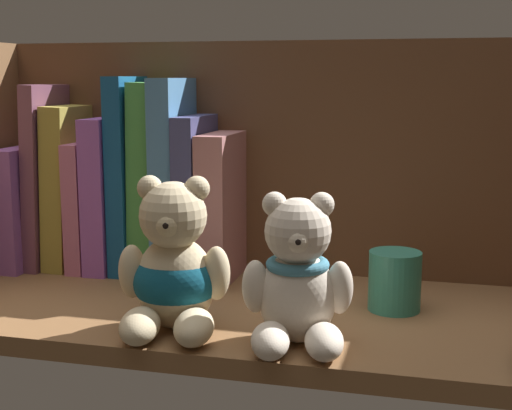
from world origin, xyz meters
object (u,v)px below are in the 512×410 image
at_px(pillar_candle, 395,281).
at_px(book_7, 178,177).
at_px(book_1, 51,176).
at_px(book_5, 131,175).
at_px(teddy_bear_smaller, 297,281).
at_px(book_8, 200,196).
at_px(book_2, 70,187).
at_px(book_4, 110,194).
at_px(book_3, 91,205).
at_px(book_6, 153,178).
at_px(book_9, 226,205).
at_px(teddy_bear_larger, 174,271).
at_px(book_0, 33,205).

bearing_deg(pillar_candle, book_7, 162.51).
distance_m(book_1, book_5, 0.11).
xyz_separation_m(book_7, teddy_bear_smaller, (0.19, -0.21, -0.06)).
distance_m(book_8, teddy_bear_smaller, 0.27).
bearing_deg(book_2, book_1, 180.00).
relative_size(book_4, teddy_bear_smaller, 1.37).
bearing_deg(book_3, book_6, 0.00).
xyz_separation_m(book_9, teddy_bear_larger, (0.01, -0.20, -0.03)).
bearing_deg(book_5, book_7, 0.00).
xyz_separation_m(teddy_bear_smaller, pillar_candle, (0.08, 0.12, -0.03)).
height_order(book_2, book_6, book_6).
bearing_deg(pillar_candle, teddy_bear_larger, -150.59).
xyz_separation_m(book_0, book_4, (0.11, 0.00, 0.02)).
distance_m(book_9, teddy_bear_larger, 0.20).
bearing_deg(book_6, book_8, 0.00).
height_order(book_3, book_7, book_7).
bearing_deg(book_1, book_8, 0.00).
distance_m(book_1, book_7, 0.17).
bearing_deg(book_6, book_4, 180.00).
height_order(book_3, book_5, book_5).
bearing_deg(book_1, teddy_bear_larger, -39.38).
distance_m(book_2, book_3, 0.04).
bearing_deg(book_9, book_7, 180.00).
xyz_separation_m(book_1, teddy_bear_smaller, (0.37, -0.21, -0.06)).
bearing_deg(pillar_candle, teddy_bear_smaller, -123.20).
bearing_deg(book_0, book_8, 0.00).
bearing_deg(pillar_candle, book_8, 160.57).
bearing_deg(book_1, book_5, 0.00).
height_order(book_2, pillar_candle, book_2).
bearing_deg(book_3, book_1, 180.00).
relative_size(book_1, pillar_candle, 3.71).
relative_size(book_1, teddy_bear_larger, 1.55).
height_order(book_0, pillar_candle, book_0).
height_order(book_3, book_6, book_6).
bearing_deg(book_8, book_1, 180.00).
distance_m(book_0, book_1, 0.05).
bearing_deg(book_8, book_0, 180.00).
distance_m(book_5, book_7, 0.06).
height_order(book_7, book_9, book_7).
bearing_deg(teddy_bear_smaller, book_6, 137.14).
relative_size(book_5, teddy_bear_smaller, 1.73).
xyz_separation_m(book_4, pillar_candle, (0.36, -0.09, -0.06)).
bearing_deg(teddy_bear_smaller, pillar_candle, 56.80).
bearing_deg(book_9, book_6, 180.00).
xyz_separation_m(book_3, book_8, (0.15, 0.00, 0.02)).
xyz_separation_m(book_0, book_3, (0.08, 0.00, 0.00)).
xyz_separation_m(book_9, pillar_candle, (0.21, -0.09, -0.06)).
bearing_deg(book_3, book_4, 0.00).
height_order(book_2, teddy_bear_smaller, book_2).
bearing_deg(book_2, book_8, 0.00).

